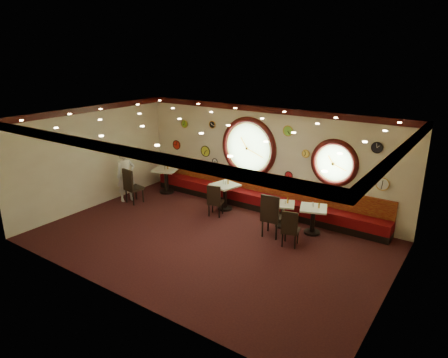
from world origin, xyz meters
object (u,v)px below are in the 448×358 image
condiment_d_salt (313,204)px  condiment_c_pepper (285,203)px  table_d (313,217)px  chair_d (290,226)px  waiter (126,176)px  condiment_c_bottle (288,200)px  chair_a (131,184)px  chair_c (271,213)px  condiment_a_pepper (165,168)px  condiment_b_bottle (228,182)px  condiment_d_pepper (313,205)px  condiment_a_salt (165,167)px  table_a (166,178)px  condiment_d_bottle (319,205)px  condiment_c_salt (279,201)px  condiment_b_pepper (225,183)px  table_b (225,194)px  condiment_b_salt (223,182)px  table_c (283,212)px  chair_b (215,199)px  condiment_a_bottle (168,167)px

condiment_d_salt → condiment_c_pepper: 0.76m
table_d → condiment_d_salt: (-0.07, 0.10, 0.34)m
chair_d → condiment_d_salt: (0.11, 1.16, 0.25)m
waiter → condiment_c_bottle: bearing=-55.1°
chair_a → waiter: size_ratio=0.42×
chair_c → condiment_a_pepper: bearing=162.7°
chair_d → condiment_a_pepper: (-5.32, 1.16, 0.35)m
condiment_d_salt → condiment_b_bottle: size_ratio=0.71×
condiment_a_pepper → condiment_c_pepper: condiment_a_pepper is taller
chair_a → condiment_d_pepper: bearing=19.5°
condiment_a_salt → condiment_d_salt: 5.55m
chair_d → condiment_d_pepper: (0.16, 1.08, 0.25)m
table_a → condiment_a_pepper: condiment_a_pepper is taller
chair_c → condiment_d_bottle: (0.97, 0.88, 0.15)m
chair_c → condiment_d_bottle: bearing=36.5°
condiment_c_salt → condiment_b_pepper: bearing=176.0°
table_b → condiment_c_salt: table_b is taller
condiment_b_salt → table_a: bearing=178.2°
waiter → table_d: bearing=-56.9°
table_b → condiment_c_bottle: 2.20m
condiment_a_salt → condiment_b_pepper: condiment_a_salt is taller
condiment_b_pepper → condiment_d_pepper: 2.94m
table_c → condiment_d_salt: size_ratio=7.61×
condiment_d_pepper → condiment_c_pepper: bearing=-174.0°
condiment_b_salt → condiment_d_bottle: size_ratio=0.74×
chair_b → condiment_b_bottle: chair_b is taller
chair_d → condiment_b_salt: bearing=145.2°
condiment_d_salt → condiment_a_bottle: bearing=178.8°
condiment_d_bottle → condiment_d_pepper: bearing=-173.1°
condiment_a_salt → condiment_d_salt: (5.55, -0.13, -0.10)m
table_b → condiment_d_bottle: bearing=-0.7°
waiter → table_c: bearing=-55.7°
table_b → condiment_c_pepper: 2.17m
condiment_d_salt → condiment_d_pepper: bearing=-57.2°
chair_c → condiment_d_salt: chair_c is taller
chair_d → condiment_d_salt: 1.19m
condiment_d_salt → condiment_c_salt: bearing=-171.5°
condiment_c_pepper → condiment_a_bottle: condiment_a_bottle is taller
condiment_c_bottle → waiter: waiter is taller
condiment_c_salt → table_d: bearing=2.6°
condiment_c_salt → condiment_a_pepper: condiment_a_pepper is taller
chair_a → condiment_b_bottle: chair_a is taller
condiment_d_salt → condiment_b_bottle: condiment_b_bottle is taller
table_c → chair_b: (-2.01, -0.50, 0.12)m
chair_c → waiter: bearing=177.4°
table_c → condiment_d_pepper: 0.95m
condiment_d_salt → condiment_a_pepper: (-5.43, -0.00, 0.10)m
condiment_c_pepper → condiment_a_bottle: size_ratio=0.56×
chair_d → condiment_b_bottle: chair_d is taller
condiment_b_salt → condiment_c_salt: condiment_b_salt is taller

